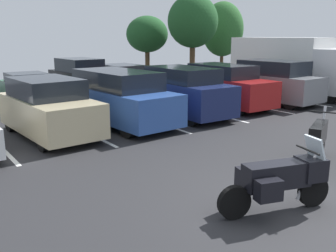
# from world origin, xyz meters

# --- Properties ---
(ground) EXTENTS (44.00, 44.00, 0.10)m
(ground) POSITION_xyz_m (0.00, 0.00, -0.05)
(ground) COLOR #262628
(motorcycle_touring) EXTENTS (2.17, 1.10, 1.35)m
(motorcycle_touring) POSITION_xyz_m (-0.30, 0.21, 0.63)
(motorcycle_touring) COLOR black
(motorcycle_touring) RESTS_ON ground
(motorcycle_second) EXTENTS (2.17, 1.11, 1.33)m
(motorcycle_second) POSITION_xyz_m (2.58, 1.36, 0.61)
(motorcycle_second) COLOR black
(motorcycle_second) RESTS_ON ground
(parking_stripes) EXTENTS (21.71, 4.94, 0.01)m
(parking_stripes) POSITION_xyz_m (-0.77, 7.93, 0.00)
(parking_stripes) COLOR silver
(parking_stripes) RESTS_ON ground
(car_champagne) EXTENTS (2.09, 4.34, 1.82)m
(car_champagne) POSITION_xyz_m (-1.88, 7.86, 0.89)
(car_champagne) COLOR #C1B289
(car_champagne) RESTS_ON ground
(car_blue) EXTENTS (2.27, 4.99, 1.91)m
(car_blue) POSITION_xyz_m (0.70, 7.99, 0.97)
(car_blue) COLOR #2D519E
(car_blue) RESTS_ON ground
(car_navy) EXTENTS (1.96, 4.38, 1.91)m
(car_navy) POSITION_xyz_m (3.43, 7.79, 0.97)
(car_navy) COLOR navy
(car_navy) RESTS_ON ground
(car_red) EXTENTS (1.92, 4.45, 1.87)m
(car_red) POSITION_xyz_m (6.10, 8.20, 0.94)
(car_red) COLOR maroon
(car_red) RESTS_ON ground
(car_grey) EXTENTS (2.14, 4.35, 1.99)m
(car_grey) POSITION_xyz_m (8.71, 7.71, 1.00)
(car_grey) COLOR slate
(car_grey) RESTS_ON ground
(car_far_green) EXTENTS (1.86, 4.23, 1.35)m
(car_far_green) POSITION_xyz_m (-0.51, 14.83, 0.67)
(car_far_green) COLOR #235638
(car_far_green) RESTS_ON ground
(car_far_black) EXTENTS (2.03, 4.47, 1.96)m
(car_far_black) POSITION_xyz_m (2.18, 14.94, 0.95)
(car_far_black) COLOR black
(car_far_black) RESTS_ON ground
(car_far_tan) EXTENTS (1.99, 4.88, 1.50)m
(car_far_tan) POSITION_xyz_m (4.88, 15.19, 0.75)
(car_far_tan) COLOR tan
(car_far_tan) RESTS_ON ground
(box_truck) EXTENTS (2.73, 7.29, 3.01)m
(box_truck) POSITION_xyz_m (11.66, 8.84, 1.60)
(box_truck) COLOR silver
(box_truck) RESTS_ON ground
(tree_left) EXTENTS (3.31, 3.31, 5.74)m
(tree_left) POSITION_xyz_m (10.63, 16.15, 4.00)
(tree_left) COLOR #4C3823
(tree_left) RESTS_ON ground
(tree_center_left) EXTENTS (3.26, 3.26, 5.71)m
(tree_center_left) POSITION_xyz_m (15.72, 18.68, 3.59)
(tree_center_left) COLOR #4C3823
(tree_center_left) RESTS_ON ground
(tree_right) EXTENTS (3.08, 3.08, 4.54)m
(tree_right) POSITION_xyz_m (9.86, 20.52, 3.19)
(tree_right) COLOR #4C3823
(tree_right) RESTS_ON ground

